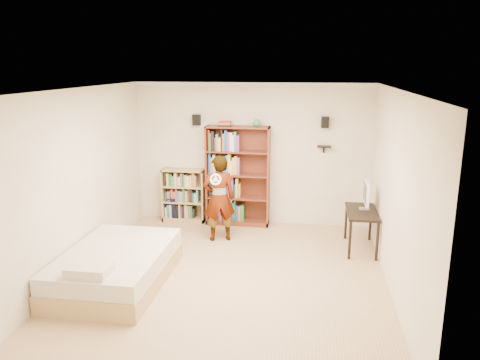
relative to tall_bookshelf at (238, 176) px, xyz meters
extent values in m
cube|color=tan|center=(0.25, -2.32, -0.95)|extent=(4.50, 5.00, 0.01)
cube|color=#EFE8CC|center=(0.25, 0.18, 0.40)|extent=(4.50, 0.02, 2.70)
cube|color=#EFE8CC|center=(0.25, -4.82, 0.40)|extent=(4.50, 0.02, 2.70)
cube|color=#EFE8CC|center=(-2.00, -2.32, 0.40)|extent=(0.02, 5.00, 2.70)
cube|color=#EFE8CC|center=(2.50, -2.32, 0.40)|extent=(0.02, 5.00, 2.70)
cube|color=white|center=(0.25, -2.32, 1.75)|extent=(4.50, 5.00, 0.02)
cube|color=white|center=(0.25, 0.15, 1.72)|extent=(4.50, 0.06, 0.06)
cube|color=white|center=(0.25, -4.79, 1.72)|extent=(4.50, 0.06, 0.06)
cube|color=white|center=(-1.97, -2.32, 1.72)|extent=(0.06, 5.00, 0.06)
cube|color=white|center=(2.47, -2.32, 1.72)|extent=(0.06, 5.00, 0.06)
cube|color=black|center=(-0.80, 0.08, 1.05)|extent=(0.14, 0.12, 0.20)
cube|color=black|center=(1.60, 0.08, 1.05)|extent=(0.14, 0.12, 0.20)
cube|color=black|center=(1.60, 0.09, 0.60)|extent=(0.25, 0.16, 0.02)
imported|color=black|center=(-0.19, -0.90, -0.19)|extent=(0.65, 0.53, 1.53)
torus|color=white|center=(-0.19, -1.18, 0.22)|extent=(0.20, 0.07, 0.20)
camera|label=1|loc=(1.34, -8.55, 2.08)|focal=35.00mm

